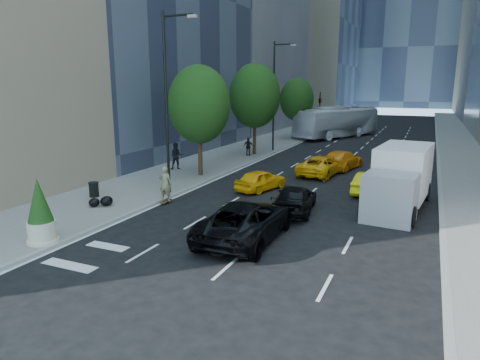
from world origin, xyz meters
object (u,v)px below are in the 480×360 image
at_px(trash_can, 94,190).
at_px(box_truck, 400,178).
at_px(black_sedan_mercedes, 295,199).
at_px(planter_shrub, 40,212).
at_px(black_sedan_lincoln, 246,220).
at_px(skateboarder, 165,186).
at_px(city_bus, 337,122).

bearing_deg(trash_can, box_truck, 17.47).
relative_size(black_sedan_mercedes, planter_shrub, 1.75).
height_order(black_sedan_lincoln, box_truck, box_truck).
relative_size(skateboarder, box_truck, 0.28).
distance_m(black_sedan_lincoln, box_truck, 9.14).
bearing_deg(city_bus, trash_can, -76.94).
height_order(black_sedan_mercedes, box_truck, box_truck).
distance_m(black_sedan_lincoln, planter_shrub, 8.15).
bearing_deg(city_bus, planter_shrub, -70.98).
relative_size(city_bus, trash_can, 16.87).
xyz_separation_m(black_sedan_mercedes, planter_shrub, (-7.80, -8.55, 0.73)).
height_order(skateboarder, city_bus, city_bus).
height_order(skateboarder, black_sedan_lincoln, skateboarder).
height_order(black_sedan_mercedes, trash_can, black_sedan_mercedes).
xyz_separation_m(black_sedan_mercedes, city_bus, (-4.40, 32.41, 1.20)).
bearing_deg(black_sedan_lincoln, box_truck, -127.62).
relative_size(skateboarder, city_bus, 0.14).
distance_m(black_sedan_mercedes, planter_shrub, 11.60).
height_order(black_sedan_lincoln, planter_shrub, planter_shrub).
distance_m(box_truck, planter_shrub, 16.86).
relative_size(black_sedan_mercedes, city_bus, 0.34).
xyz_separation_m(skateboarder, planter_shrub, (-1.00, -7.24, 0.43)).
distance_m(skateboarder, planter_shrub, 7.32).
bearing_deg(planter_shrub, city_bus, 85.25).
xyz_separation_m(black_sedan_lincoln, planter_shrub, (-7.10, -3.96, 0.58)).
xyz_separation_m(skateboarder, black_sedan_lincoln, (6.10, -3.28, -0.15)).
height_order(black_sedan_lincoln, trash_can, black_sedan_lincoln).
bearing_deg(planter_shrub, skateboarder, 82.14).
relative_size(black_sedan_lincoln, trash_can, 7.35).
bearing_deg(skateboarder, box_truck, -168.39).
height_order(city_bus, box_truck, city_bus).
distance_m(black_sedan_lincoln, city_bus, 37.19).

